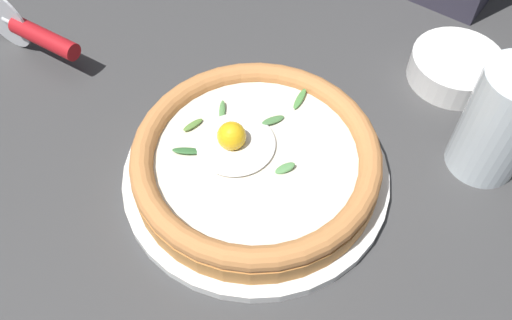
{
  "coord_description": "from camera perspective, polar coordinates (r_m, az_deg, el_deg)",
  "views": [
    {
      "loc": [
        0.28,
        0.18,
        0.48
      ],
      "look_at": [
        0.02,
        -0.01,
        0.03
      ],
      "focal_mm": 37.98,
      "sensor_mm": 36.0,
      "label": 1
    }
  ],
  "objects": [
    {
      "name": "pizza",
      "position": [
        0.55,
        -0.05,
        0.09
      ],
      "size": [
        0.25,
        0.25,
        0.06
      ],
      "color": "#C9823F",
      "rests_on": "pizza_plate"
    },
    {
      "name": "pizza_plate",
      "position": [
        0.57,
        0.0,
        -1.53
      ],
      "size": [
        0.28,
        0.28,
        0.01
      ],
      "primitive_type": "cylinder",
      "color": "white",
      "rests_on": "ground"
    },
    {
      "name": "drinking_glass",
      "position": [
        0.6,
        24.02,
        3.01
      ],
      "size": [
        0.07,
        0.07,
        0.13
      ],
      "color": "silver",
      "rests_on": "ground"
    },
    {
      "name": "pizza_cutter",
      "position": [
        0.72,
        -22.57,
        12.36
      ],
      "size": [
        0.03,
        0.16,
        0.08
      ],
      "color": "silver",
      "rests_on": "ground"
    },
    {
      "name": "ground_plane",
      "position": [
        0.6,
        1.59,
        -1.77
      ],
      "size": [
        2.4,
        2.4,
        0.03
      ],
      "primitive_type": "cube",
      "color": "#3C3C3C",
      "rests_on": "ground"
    },
    {
      "name": "side_bowl",
      "position": [
        0.7,
        20.24,
        9.12
      ],
      "size": [
        0.11,
        0.11,
        0.03
      ],
      "primitive_type": "cylinder",
      "color": "white",
      "rests_on": "ground"
    }
  ]
}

